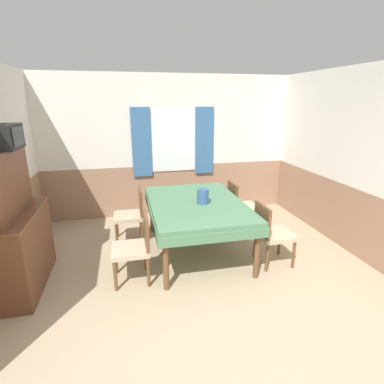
% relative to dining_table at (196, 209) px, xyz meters
% --- Properties ---
extents(ground_plane, '(16.00, 16.00, 0.00)m').
position_rel_dining_table_xyz_m(ground_plane, '(-0.13, -2.06, -0.66)').
color(ground_plane, tan).
extents(wall_back, '(5.02, 0.09, 2.60)m').
position_rel_dining_table_xyz_m(wall_back, '(-0.12, 1.68, 0.64)').
color(wall_back, white).
rests_on(wall_back, ground_plane).
extents(wall_right, '(0.05, 4.12, 2.60)m').
position_rel_dining_table_xyz_m(wall_right, '(2.21, -0.20, 0.64)').
color(wall_right, white).
rests_on(wall_right, ground_plane).
extents(dining_table, '(1.32, 1.89, 0.76)m').
position_rel_dining_table_xyz_m(dining_table, '(0.00, 0.00, 0.00)').
color(dining_table, '#4C7A56').
rests_on(dining_table, ground_plane).
extents(chair_right_far, '(0.44, 0.44, 0.85)m').
position_rel_dining_table_xyz_m(chair_right_far, '(0.89, 0.56, -0.20)').
color(chair_right_far, brown).
rests_on(chair_right_far, ground_plane).
extents(chair_right_near, '(0.44, 0.44, 0.85)m').
position_rel_dining_table_xyz_m(chair_right_near, '(0.89, -0.56, -0.20)').
color(chair_right_near, brown).
rests_on(chair_right_near, ground_plane).
extents(chair_left_near, '(0.44, 0.44, 0.85)m').
position_rel_dining_table_xyz_m(chair_left_near, '(-0.89, -0.56, -0.20)').
color(chair_left_near, brown).
rests_on(chair_left_near, ground_plane).
extents(chair_left_far, '(0.44, 0.44, 0.85)m').
position_rel_dining_table_xyz_m(chair_left_far, '(-0.89, 0.56, -0.20)').
color(chair_left_far, brown).
rests_on(chair_left_far, ground_plane).
extents(sideboard, '(0.46, 1.19, 1.63)m').
position_rel_dining_table_xyz_m(sideboard, '(-2.21, -0.40, 0.03)').
color(sideboard, brown).
rests_on(sideboard, ground_plane).
extents(tv, '(0.29, 0.44, 0.27)m').
position_rel_dining_table_xyz_m(tv, '(-2.18, -0.32, 1.10)').
color(tv, black).
rests_on(tv, sideboard).
extents(vase, '(0.16, 0.16, 0.20)m').
position_rel_dining_table_xyz_m(vase, '(0.07, -0.08, 0.20)').
color(vase, '#335684').
rests_on(vase, dining_table).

